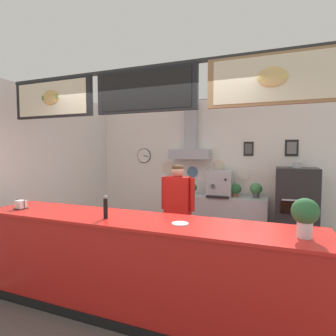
{
  "coord_description": "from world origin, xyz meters",
  "views": [
    {
      "loc": [
        1.41,
        -2.98,
        1.79
      ],
      "look_at": [
        -0.1,
        0.81,
        1.53
      ],
      "focal_mm": 29.25,
      "sensor_mm": 36.0,
      "label": 1
    }
  ],
  "objects_px": {
    "potted_oregano": "(192,188)",
    "pepper_grinder": "(106,207)",
    "napkin_holder": "(21,205)",
    "shop_worker": "(178,212)",
    "espresso_machine": "(220,183)",
    "potted_thyme": "(235,189)",
    "potted_sage": "(256,189)",
    "basil_vase": "(305,215)",
    "pizza_oven": "(296,211)",
    "condiment_plate": "(180,224)"
  },
  "relations": [
    {
      "from": "potted_thyme",
      "to": "pepper_grinder",
      "type": "xyz_separation_m",
      "value": [
        -0.98,
        -2.86,
        0.13
      ]
    },
    {
      "from": "condiment_plate",
      "to": "napkin_holder",
      "type": "height_order",
      "value": "napkin_holder"
    },
    {
      "from": "shop_worker",
      "to": "napkin_holder",
      "type": "bearing_deg",
      "value": 42.04
    },
    {
      "from": "shop_worker",
      "to": "condiment_plate",
      "type": "xyz_separation_m",
      "value": [
        0.51,
        -1.36,
        0.21
      ]
    },
    {
      "from": "espresso_machine",
      "to": "potted_oregano",
      "type": "relative_size",
      "value": 2.25
    },
    {
      "from": "pepper_grinder",
      "to": "potted_oregano",
      "type": "bearing_deg",
      "value": 87.31
    },
    {
      "from": "potted_oregano",
      "to": "pepper_grinder",
      "type": "relative_size",
      "value": 0.88
    },
    {
      "from": "shop_worker",
      "to": "pepper_grinder",
      "type": "xyz_separation_m",
      "value": [
        -0.31,
        -1.44,
        0.32
      ]
    },
    {
      "from": "napkin_holder",
      "to": "condiment_plate",
      "type": "bearing_deg",
      "value": 1.58
    },
    {
      "from": "napkin_holder",
      "to": "shop_worker",
      "type": "bearing_deg",
      "value": 41.56
    },
    {
      "from": "potted_oregano",
      "to": "basil_vase",
      "type": "height_order",
      "value": "basil_vase"
    },
    {
      "from": "basil_vase",
      "to": "condiment_plate",
      "type": "bearing_deg",
      "value": 179.43
    },
    {
      "from": "potted_thyme",
      "to": "napkin_holder",
      "type": "relative_size",
      "value": 1.91
    },
    {
      "from": "pepper_grinder",
      "to": "espresso_machine",
      "type": "bearing_deg",
      "value": 76.1
    },
    {
      "from": "espresso_machine",
      "to": "condiment_plate",
      "type": "relative_size",
      "value": 2.93
    },
    {
      "from": "shop_worker",
      "to": "potted_oregano",
      "type": "distance_m",
      "value": 1.41
    },
    {
      "from": "potted_oregano",
      "to": "pepper_grinder",
      "type": "distance_m",
      "value": 2.84
    },
    {
      "from": "basil_vase",
      "to": "napkin_holder",
      "type": "distance_m",
      "value": 3.22
    },
    {
      "from": "pepper_grinder",
      "to": "napkin_holder",
      "type": "distance_m",
      "value": 1.29
    },
    {
      "from": "potted_thyme",
      "to": "condiment_plate",
      "type": "xyz_separation_m",
      "value": [
        -0.16,
        -2.78,
        0.01
      ]
    },
    {
      "from": "potted_oregano",
      "to": "potted_sage",
      "type": "bearing_deg",
      "value": 1.94
    },
    {
      "from": "pepper_grinder",
      "to": "shop_worker",
      "type": "bearing_deg",
      "value": 77.69
    },
    {
      "from": "pizza_oven",
      "to": "potted_sage",
      "type": "bearing_deg",
      "value": 159.74
    },
    {
      "from": "pizza_oven",
      "to": "napkin_holder",
      "type": "height_order",
      "value": "pizza_oven"
    },
    {
      "from": "basil_vase",
      "to": "pepper_grinder",
      "type": "height_order",
      "value": "basil_vase"
    },
    {
      "from": "potted_thyme",
      "to": "pepper_grinder",
      "type": "height_order",
      "value": "pepper_grinder"
    },
    {
      "from": "potted_thyme",
      "to": "potted_sage",
      "type": "relative_size",
      "value": 0.91
    },
    {
      "from": "potted_thyme",
      "to": "napkin_holder",
      "type": "distance_m",
      "value": 3.63
    },
    {
      "from": "potted_sage",
      "to": "pepper_grinder",
      "type": "height_order",
      "value": "pepper_grinder"
    },
    {
      "from": "pepper_grinder",
      "to": "potted_sage",
      "type": "bearing_deg",
      "value": 64.66
    },
    {
      "from": "espresso_machine",
      "to": "napkin_holder",
      "type": "xyz_separation_m",
      "value": [
        -1.98,
        -2.79,
        -0.05
      ]
    },
    {
      "from": "shop_worker",
      "to": "napkin_holder",
      "type": "distance_m",
      "value": 2.15
    },
    {
      "from": "potted_thyme",
      "to": "napkin_holder",
      "type": "height_order",
      "value": "napkin_holder"
    },
    {
      "from": "shop_worker",
      "to": "potted_oregano",
      "type": "relative_size",
      "value": 7.13
    },
    {
      "from": "potted_oregano",
      "to": "condiment_plate",
      "type": "distance_m",
      "value": 2.84
    },
    {
      "from": "potted_sage",
      "to": "condiment_plate",
      "type": "distance_m",
      "value": 2.84
    },
    {
      "from": "pepper_grinder",
      "to": "pizza_oven",
      "type": "bearing_deg",
      "value": 52.28
    },
    {
      "from": "potted_oregano",
      "to": "basil_vase",
      "type": "bearing_deg",
      "value": -56.84
    },
    {
      "from": "potted_oregano",
      "to": "napkin_holder",
      "type": "relative_size",
      "value": 1.7
    },
    {
      "from": "pizza_oven",
      "to": "potted_sage",
      "type": "xyz_separation_m",
      "value": [
        -0.67,
        0.25,
        0.31
      ]
    },
    {
      "from": "shop_worker",
      "to": "basil_vase",
      "type": "relative_size",
      "value": 4.69
    },
    {
      "from": "shop_worker",
      "to": "espresso_machine",
      "type": "bearing_deg",
      "value": -105.06
    },
    {
      "from": "potted_thyme",
      "to": "basil_vase",
      "type": "distance_m",
      "value": 2.95
    },
    {
      "from": "potted_thyme",
      "to": "condiment_plate",
      "type": "height_order",
      "value": "potted_thyme"
    },
    {
      "from": "shop_worker",
      "to": "napkin_holder",
      "type": "xyz_separation_m",
      "value": [
        -1.6,
        -1.42,
        0.25
      ]
    },
    {
      "from": "condiment_plate",
      "to": "napkin_holder",
      "type": "xyz_separation_m",
      "value": [
        -2.11,
        -0.06,
        0.04
      ]
    },
    {
      "from": "espresso_machine",
      "to": "potted_oregano",
      "type": "xyz_separation_m",
      "value": [
        -0.56,
        0.02,
        -0.12
      ]
    },
    {
      "from": "napkin_holder",
      "to": "pizza_oven",
      "type": "bearing_deg",
      "value": 38.14
    },
    {
      "from": "pizza_oven",
      "to": "pepper_grinder",
      "type": "xyz_separation_m",
      "value": [
        -2.03,
        -2.63,
        0.43
      ]
    },
    {
      "from": "pizza_oven",
      "to": "potted_thyme",
      "type": "bearing_deg",
      "value": 167.52
    }
  ]
}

